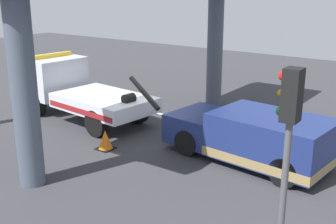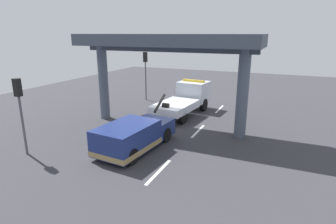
# 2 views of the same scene
# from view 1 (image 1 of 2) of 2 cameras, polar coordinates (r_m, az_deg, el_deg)

# --- Properties ---
(ground_plane) EXTENTS (60.00, 40.00, 0.10)m
(ground_plane) POSITION_cam_1_polar(r_m,az_deg,el_deg) (15.81, -2.83, -3.15)
(ground_plane) COLOR #38383D
(lane_stripe_west) EXTENTS (2.60, 0.16, 0.01)m
(lane_stripe_west) POSITION_cam_1_polar(r_m,az_deg,el_deg) (15.28, 21.01, -4.81)
(lane_stripe_west) COLOR silver
(lane_stripe_west) RESTS_ON ground
(lane_stripe_mid) EXTENTS (2.60, 0.16, 0.01)m
(lane_stripe_mid) POSITION_cam_1_polar(r_m,az_deg,el_deg) (17.58, 1.92, -0.87)
(lane_stripe_mid) COLOR silver
(lane_stripe_mid) RESTS_ON ground
(lane_stripe_east) EXTENTS (2.60, 0.16, 0.01)m
(lane_stripe_east) POSITION_cam_1_polar(r_m,az_deg,el_deg) (21.37, -11.57, 2.00)
(lane_stripe_east) COLOR silver
(lane_stripe_east) RESTS_ON ground
(tow_truck_white) EXTENTS (7.34, 2.96, 2.46)m
(tow_truck_white) POSITION_cam_1_polar(r_m,az_deg,el_deg) (18.11, -12.51, 3.20)
(tow_truck_white) COLOR silver
(tow_truck_white) RESTS_ON ground
(towed_van_green) EXTENTS (5.38, 2.66, 1.58)m
(towed_van_green) POSITION_cam_1_polar(r_m,az_deg,el_deg) (13.44, 11.38, -3.37)
(towed_van_green) COLOR navy
(towed_van_green) RESTS_ON ground
(traffic_light_near) EXTENTS (0.39, 0.32, 4.04)m
(traffic_light_near) POSITION_cam_1_polar(r_m,az_deg,el_deg) (7.45, 15.65, -2.56)
(traffic_light_near) COLOR #515456
(traffic_light_near) RESTS_ON ground
(traffic_cone_orange) EXTENTS (0.55, 0.55, 0.66)m
(traffic_cone_orange) POSITION_cam_1_polar(r_m,az_deg,el_deg) (14.45, -8.35, -3.73)
(traffic_cone_orange) COLOR orange
(traffic_cone_orange) RESTS_ON ground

